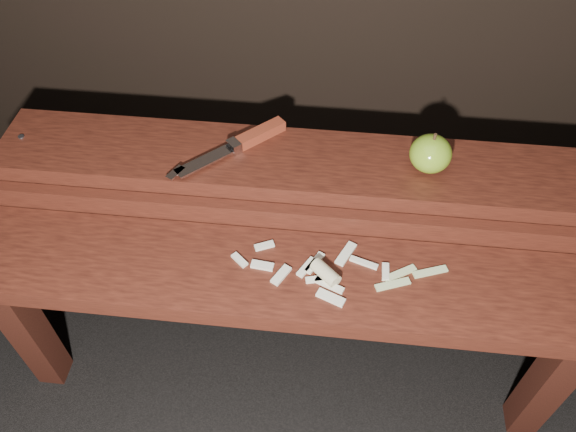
# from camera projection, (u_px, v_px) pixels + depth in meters

# --- Properties ---
(ground) EXTENTS (60.00, 60.00, 0.00)m
(ground) POSITION_uv_depth(u_px,v_px,m) (285.00, 356.00, 1.37)
(ground) COLOR black
(bench_front_tier) EXTENTS (1.20, 0.20, 0.42)m
(bench_front_tier) POSITION_uv_depth(u_px,v_px,m) (281.00, 297.00, 1.06)
(bench_front_tier) COLOR black
(bench_front_tier) RESTS_ON ground
(bench_rear_tier) EXTENTS (1.20, 0.21, 0.50)m
(bench_rear_tier) POSITION_uv_depth(u_px,v_px,m) (294.00, 189.00, 1.17)
(bench_rear_tier) COLOR black
(bench_rear_tier) RESTS_ON ground
(apple) EXTENTS (0.08, 0.08, 0.08)m
(apple) POSITION_uv_depth(u_px,v_px,m) (431.00, 154.00, 1.06)
(apple) COLOR olive
(apple) RESTS_ON bench_rear_tier
(knife) EXTENTS (0.21, 0.20, 0.02)m
(knife) POSITION_uv_depth(u_px,v_px,m) (246.00, 140.00, 1.12)
(knife) COLOR maroon
(knife) RESTS_ON bench_rear_tier
(apple_scraps) EXTENTS (0.40, 0.15, 0.03)m
(apple_scraps) POSITION_uv_depth(u_px,v_px,m) (329.00, 271.00, 1.01)
(apple_scraps) COLOR beige
(apple_scraps) RESTS_ON bench_front_tier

